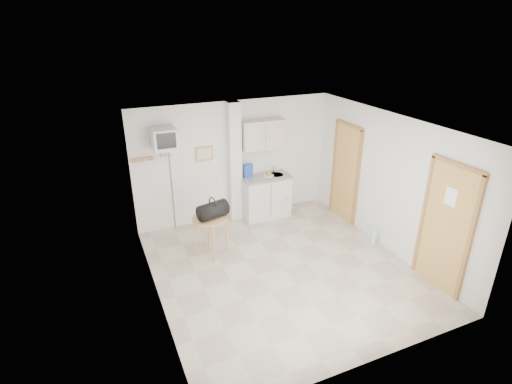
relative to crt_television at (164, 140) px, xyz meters
name	(u,v)px	position (x,y,z in m)	size (l,w,h in m)	color
ground	(283,269)	(1.45, -2.02, -1.94)	(4.50, 4.50, 0.00)	#BCAE99
room_envelope	(296,182)	(1.69, -1.93, -0.40)	(4.24, 4.54, 2.55)	white
kitchenette	(265,181)	(2.02, -0.02, -1.13)	(1.03, 0.58, 2.10)	silver
crt_television	(164,140)	(0.00, 0.00, 0.00)	(0.44, 0.45, 2.15)	slate
round_table	(210,222)	(0.49, -1.05, -1.29)	(0.65, 0.65, 0.74)	tan
duffel_bag	(213,210)	(0.53, -1.09, -1.04)	(0.59, 0.42, 0.39)	black
water_bottle	(374,237)	(3.43, -1.96, -1.79)	(0.11, 0.11, 0.32)	#ABD7EF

